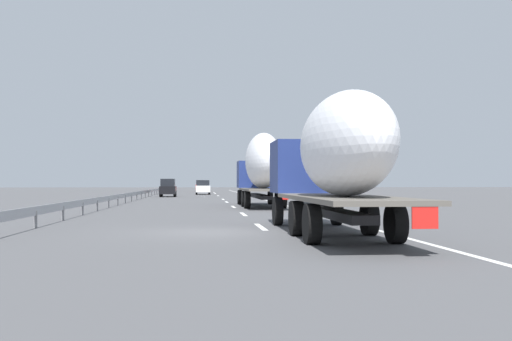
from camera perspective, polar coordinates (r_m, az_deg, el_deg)
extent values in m
plane|color=#4C4C4F|center=(58.92, -5.09, -2.69)|extent=(260.00, 260.00, 0.00)
cube|color=white|center=(21.07, 0.45, -5.45)|extent=(3.20, 0.20, 0.01)
cube|color=white|center=(29.39, -1.23, -4.23)|extent=(3.20, 0.20, 0.01)
cube|color=white|center=(38.25, -2.20, -3.52)|extent=(3.20, 0.20, 0.01)
cube|color=white|center=(47.67, -2.84, -3.05)|extent=(3.20, 0.20, 0.01)
cube|color=white|center=(55.20, -3.20, -2.79)|extent=(3.20, 0.20, 0.01)
cube|color=white|center=(69.87, -3.67, -2.44)|extent=(3.20, 0.20, 0.01)
cube|color=white|center=(83.06, -3.95, -2.24)|extent=(3.20, 0.20, 0.01)
cube|color=white|center=(87.36, -4.02, -2.18)|extent=(3.20, 0.20, 0.01)
cube|color=white|center=(90.88, -4.08, -2.14)|extent=(3.20, 0.20, 0.01)
cube|color=white|center=(64.18, -0.20, -2.56)|extent=(110.00, 0.20, 0.01)
cube|color=navy|center=(42.48, -0.09, -0.39)|extent=(2.40, 2.50, 1.90)
cube|color=black|center=(43.58, -0.23, 0.25)|extent=(0.08, 2.12, 0.80)
cube|color=#262628|center=(39.76, 0.28, -2.47)|extent=(10.06, 0.70, 0.24)
cube|color=#59544C|center=(37.03, 0.70, -1.84)|extent=(8.54, 2.50, 0.12)
ellipsoid|color=white|center=(37.11, 0.69, 0.95)|extent=(6.28, 2.20, 3.48)
cube|color=red|center=(32.91, 2.68, -2.34)|extent=(0.04, 0.56, 0.56)
cylinder|color=black|center=(42.40, -1.57, -2.59)|extent=(1.04, 0.30, 1.04)
cylinder|color=black|center=(42.60, 1.38, -2.58)|extent=(1.04, 0.30, 1.04)
cylinder|color=black|center=(38.14, -1.14, -2.75)|extent=(1.04, 0.35, 1.04)
cylinder|color=black|center=(38.37, 2.14, -2.74)|extent=(1.04, 0.35, 1.04)
cylinder|color=black|center=(35.75, -0.85, -2.85)|extent=(1.04, 0.35, 1.04)
cylinder|color=black|center=(35.99, 2.64, -2.84)|extent=(1.04, 0.35, 1.04)
cube|color=navy|center=(21.94, 4.95, 0.34)|extent=(2.40, 2.50, 1.90)
cube|color=black|center=(23.04, 4.45, 1.51)|extent=(0.08, 2.12, 0.80)
cube|color=#262628|center=(19.27, 6.43, -3.86)|extent=(10.08, 0.70, 0.24)
cube|color=#59544C|center=(16.58, 8.37, -2.67)|extent=(8.56, 2.50, 0.12)
ellipsoid|color=white|center=(16.40, 8.54, 2.51)|extent=(6.55, 2.20, 2.85)
cube|color=red|center=(12.74, 15.98, -4.18)|extent=(0.04, 0.56, 0.56)
cylinder|color=black|center=(21.79, 2.10, -3.95)|extent=(1.04, 0.30, 1.04)
cylinder|color=black|center=(22.19, 7.76, -3.89)|extent=(1.04, 0.30, 1.04)
cylinder|color=black|center=(17.56, 3.94, -4.62)|extent=(1.04, 0.35, 1.04)
cylinder|color=black|center=(18.05, 10.87, -4.51)|extent=(1.04, 0.35, 1.04)
cylinder|color=black|center=(15.20, 5.42, -5.15)|extent=(1.04, 0.35, 1.04)
cylinder|color=black|center=(15.77, 13.32, -4.98)|extent=(1.04, 0.35, 1.04)
cube|color=white|center=(77.42, -5.14, -1.77)|extent=(4.60, 1.85, 0.84)
cube|color=black|center=(77.07, -5.14, -1.20)|extent=(2.53, 1.63, 0.70)
cylinder|color=black|center=(78.85, -5.74, -2.06)|extent=(0.64, 0.22, 0.64)
cylinder|color=black|center=(78.86, -4.54, -2.06)|extent=(0.64, 0.22, 0.64)
cylinder|color=black|center=(76.00, -5.75, -2.10)|extent=(0.64, 0.22, 0.64)
cylinder|color=black|center=(76.01, -4.51, -2.10)|extent=(0.64, 0.22, 0.64)
cube|color=black|center=(65.56, -8.48, -1.87)|extent=(4.01, 1.70, 0.84)
cube|color=black|center=(65.26, -8.49, -1.15)|extent=(2.20, 1.50, 0.81)
cylinder|color=black|center=(66.85, -9.06, -2.22)|extent=(0.64, 0.22, 0.64)
cylinder|color=black|center=(66.77, -7.78, -2.22)|extent=(0.64, 0.22, 0.64)
cylinder|color=black|center=(64.37, -9.20, -2.26)|extent=(0.64, 0.22, 0.64)
cylinder|color=black|center=(64.29, -7.87, -2.27)|extent=(0.64, 0.22, 0.64)
cube|color=red|center=(99.47, -5.34, -1.63)|extent=(4.50, 1.75, 0.84)
cube|color=black|center=(99.13, -5.34, -1.16)|extent=(2.47, 1.54, 0.79)
cylinder|color=black|center=(100.87, -5.78, -1.86)|extent=(0.64, 0.22, 0.64)
cylinder|color=black|center=(100.88, -4.90, -1.86)|extent=(0.64, 0.22, 0.64)
cylinder|color=black|center=(98.09, -5.79, -1.88)|extent=(0.64, 0.22, 0.64)
cylinder|color=black|center=(98.09, -4.89, -1.88)|extent=(0.64, 0.22, 0.64)
cylinder|color=gray|center=(53.32, 2.17, -1.55)|extent=(0.10, 0.10, 2.43)
cube|color=#2D569E|center=(53.33, 2.17, 0.14)|extent=(0.06, 0.90, 0.70)
cylinder|color=#472D19|center=(94.51, 2.63, -1.64)|extent=(0.32, 0.32, 1.56)
cone|color=#286B2D|center=(94.53, 2.63, 0.23)|extent=(2.89, 2.89, 4.58)
cylinder|color=#472D19|center=(74.84, 3.76, -1.64)|extent=(0.28, 0.28, 1.87)
cone|color=#1E5B23|center=(74.86, 3.76, 0.49)|extent=(2.98, 2.98, 3.70)
cylinder|color=#472D19|center=(43.48, 9.93, -2.04)|extent=(0.31, 0.31, 1.79)
cone|color=#194C1E|center=(43.56, 9.91, 2.48)|extent=(3.36, 3.36, 5.08)
cube|color=#9EA0A5|center=(62.16, -10.65, -2.04)|extent=(94.00, 0.06, 0.32)
cube|color=slate|center=(21.81, -20.49, -4.45)|extent=(0.10, 0.10, 0.60)
cube|color=slate|center=(25.77, -18.13, -3.95)|extent=(0.10, 0.10, 0.60)
cube|color=slate|center=(29.77, -16.39, -3.57)|extent=(0.10, 0.10, 0.60)
cube|color=slate|center=(33.79, -15.07, -3.29)|extent=(0.10, 0.10, 0.60)
cube|color=slate|center=(37.82, -14.04, -3.06)|extent=(0.10, 0.10, 0.60)
cube|color=slate|center=(41.86, -13.20, -2.88)|extent=(0.10, 0.10, 0.60)
cube|color=slate|center=(45.91, -12.51, -2.72)|extent=(0.10, 0.10, 0.60)
cube|color=slate|center=(49.97, -11.93, -2.60)|extent=(0.10, 0.10, 0.60)
cube|color=slate|center=(54.03, -11.44, -2.49)|extent=(0.10, 0.10, 0.60)
cube|color=slate|center=(58.10, -11.02, -2.39)|extent=(0.10, 0.10, 0.60)
cube|color=slate|center=(62.17, -10.65, -2.31)|extent=(0.10, 0.10, 0.60)
cube|color=slate|center=(66.24, -10.33, -2.24)|extent=(0.10, 0.10, 0.60)
cube|color=slate|center=(70.31, -10.04, -2.18)|extent=(0.10, 0.10, 0.60)
cube|color=slate|center=(74.38, -9.79, -2.12)|extent=(0.10, 0.10, 0.60)
cube|color=slate|center=(78.46, -9.56, -2.07)|extent=(0.10, 0.10, 0.60)
cube|color=slate|center=(82.53, -9.36, -2.03)|extent=(0.10, 0.10, 0.60)
cube|color=slate|center=(86.61, -9.17, -1.98)|extent=(0.10, 0.10, 0.60)
cube|color=slate|center=(90.69, -9.01, -1.95)|extent=(0.10, 0.10, 0.60)
cube|color=slate|center=(94.77, -8.85, -1.91)|extent=(0.10, 0.10, 0.60)
cube|color=slate|center=(98.85, -8.71, -1.88)|extent=(0.10, 0.10, 0.60)
cube|color=slate|center=(102.93, -8.58, -1.85)|extent=(0.10, 0.10, 0.60)
cube|color=slate|center=(107.01, -8.46, -1.83)|extent=(0.10, 0.10, 0.60)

